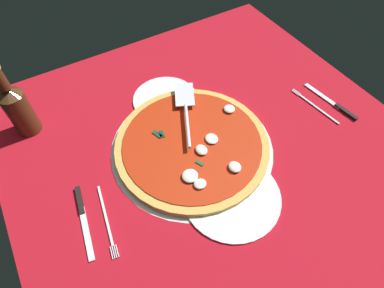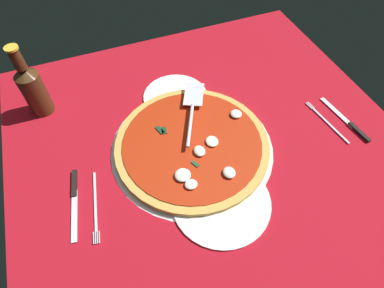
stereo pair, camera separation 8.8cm
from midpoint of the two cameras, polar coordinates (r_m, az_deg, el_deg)
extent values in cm
cube|color=#A6111D|center=(90.28, 6.30, -1.07)|extent=(110.33, 110.33, 0.80)
cylinder|color=silver|center=(89.24, 2.82, -0.73)|extent=(45.61, 45.61, 0.81)
cylinder|color=white|center=(80.97, 8.44, -10.47)|extent=(24.81, 24.81, 1.00)
cylinder|color=white|center=(102.17, -0.52, 8.36)|extent=(20.39, 20.39, 1.00)
cylinder|color=gold|center=(88.30, 2.85, -0.28)|extent=(43.02, 43.02, 1.54)
cylinder|color=#B1280D|center=(87.56, 2.87, 0.08)|extent=(38.77, 38.77, 0.30)
ellipsoid|color=white|center=(82.30, 10.04, -5.22)|extent=(3.57, 3.24, 1.30)
ellipsoid|color=white|center=(80.64, 1.45, -5.83)|extent=(4.09, 4.21, 1.26)
ellipsoid|color=white|center=(87.11, 6.36, 0.02)|extent=(3.85, 3.48, 1.00)
ellipsoid|color=white|center=(85.06, 4.32, -1.46)|extent=(3.70, 3.07, 1.20)
ellipsoid|color=white|center=(79.45, 3.01, -7.50)|extent=(2.99, 3.28, 1.08)
ellipsoid|color=white|center=(94.94, 10.60, 5.21)|extent=(3.44, 3.36, 1.18)
cube|color=#183E25|center=(89.99, -3.07, 2.36)|extent=(3.42, 2.17, 0.30)
cube|color=#133D23|center=(89.83, -2.31, 2.28)|extent=(2.67, 1.72, 0.30)
cube|color=#1D4F2F|center=(83.15, 3.61, -3.82)|extent=(2.48, 1.78, 0.30)
cube|color=silver|center=(97.99, 2.94, 8.82)|extent=(11.44, 9.58, 0.30)
cylinder|color=silver|center=(89.00, 2.50, 3.28)|extent=(14.45, 7.82, 1.00)
cube|color=white|center=(106.28, 26.85, 3.25)|extent=(18.99, 13.99, 0.60)
cube|color=silver|center=(104.17, 25.93, 2.90)|extent=(15.34, 2.26, 0.25)
cube|color=silver|center=(107.68, 22.90, 6.36)|extent=(3.01, 0.54, 0.25)
cube|color=silver|center=(107.40, 22.73, 6.29)|extent=(3.01, 0.54, 0.25)
cube|color=silver|center=(107.12, 22.56, 6.22)|extent=(3.01, 0.54, 0.25)
cube|color=black|center=(106.01, 30.08, 1.75)|extent=(8.03, 2.05, 0.80)
cube|color=silver|center=(108.78, 26.86, 4.96)|extent=(13.97, 2.90, 0.25)
cube|color=white|center=(83.22, -15.80, -10.41)|extent=(22.09, 14.44, 0.60)
cube|color=silver|center=(82.45, -14.12, -10.03)|extent=(16.45, 3.27, 0.25)
cube|color=silver|center=(78.36, -14.17, -16.39)|extent=(3.00, 0.70, 0.25)
cube|color=silver|center=(78.29, -13.84, -16.35)|extent=(3.00, 0.70, 0.25)
cube|color=silver|center=(78.23, -13.51, -16.31)|extent=(3.00, 0.70, 0.25)
cube|color=silver|center=(78.16, -13.18, -16.26)|extent=(3.00, 0.70, 0.25)
cube|color=black|center=(86.07, -17.73, -6.94)|extent=(8.03, 2.47, 0.80)
cube|color=silver|center=(81.97, -17.55, -12.35)|extent=(13.93, 3.63, 0.25)
cylinder|color=#452B15|center=(102.52, -24.15, 8.08)|extent=(6.78, 6.78, 13.98)
cone|color=#452B15|center=(97.46, -25.77, 11.48)|extent=(6.78, 6.78, 2.57)
cylinder|color=#452B15|center=(94.99, -26.71, 13.40)|extent=(3.10, 3.10, 6.12)
cylinder|color=gold|center=(93.17, -27.47, 14.95)|extent=(3.57, 3.57, 0.60)
camera|label=1|loc=(0.04, -87.13, 3.79)|focal=29.59mm
camera|label=2|loc=(0.04, 92.87, -3.79)|focal=29.59mm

